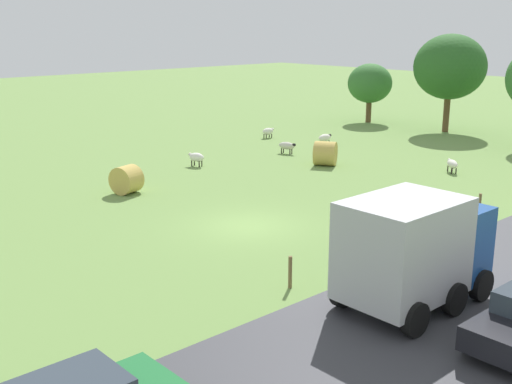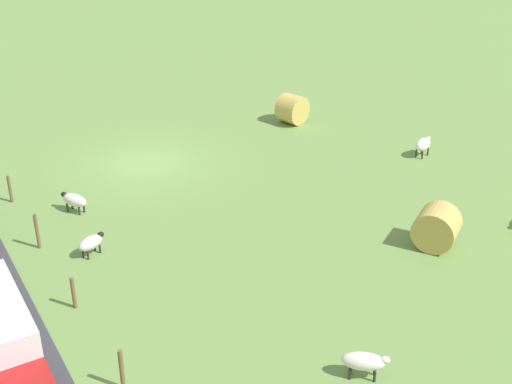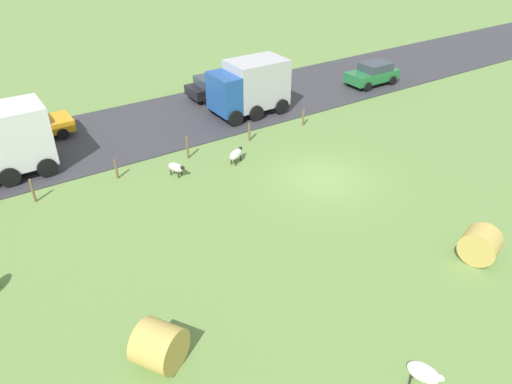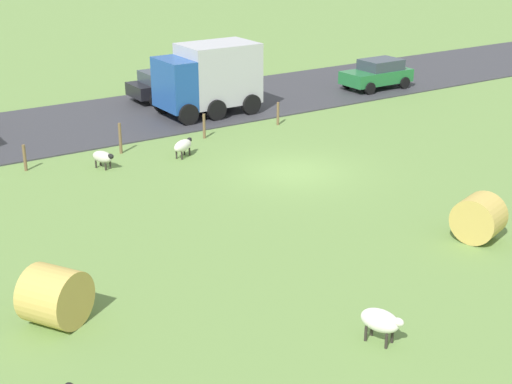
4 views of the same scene
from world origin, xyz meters
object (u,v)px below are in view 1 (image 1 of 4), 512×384
(sheep_1, at_px, (362,223))
(hay_bale_0, at_px, (126,180))
(hay_bale_1, at_px, (325,153))
(truck_0, at_px, (413,248))
(sheep_2, at_px, (325,138))
(tree_1, at_px, (370,83))
(sheep_5, at_px, (419,211))
(tree_0, at_px, (450,67))
(sheep_6, at_px, (196,157))
(sheep_4, at_px, (452,164))
(sheep_0, at_px, (287,146))
(sheep_3, at_px, (268,131))

(sheep_1, bearing_deg, hay_bale_0, -163.16)
(hay_bale_1, relative_size, truck_0, 0.30)
(sheep_2, distance_m, tree_1, 12.18)
(sheep_1, relative_size, sheep_2, 0.98)
(sheep_2, bearing_deg, sheep_5, -34.81)
(truck_0, bearing_deg, tree_0, 120.17)
(truck_0, bearing_deg, sheep_6, 160.75)
(sheep_6, bearing_deg, sheep_4, 41.54)
(sheep_0, xyz_separation_m, sheep_1, (13.53, -9.24, -0.04))
(sheep_0, xyz_separation_m, sheep_6, (-0.85, -6.59, 0.04))
(sheep_1, bearing_deg, sheep_2, 136.44)
(sheep_1, relative_size, sheep_6, 1.05)
(sheep_3, bearing_deg, tree_0, 59.54)
(sheep_0, xyz_separation_m, hay_bale_0, (1.75, -12.80, 0.18))
(hay_bale_1, bearing_deg, hay_bale_0, -100.47)
(tree_1, height_order, truck_0, tree_1)
(sheep_3, relative_size, sheep_4, 0.90)
(sheep_4, relative_size, tree_0, 0.16)
(sheep_6, bearing_deg, tree_0, 82.31)
(sheep_4, bearing_deg, hay_bale_1, -147.76)
(sheep_4, bearing_deg, sheep_5, -66.51)
(sheep_3, bearing_deg, sheep_2, 8.53)
(sheep_6, distance_m, hay_bale_0, 6.74)
(sheep_2, relative_size, sheep_4, 1.03)
(tree_0, bearing_deg, hay_bale_0, -90.69)
(sheep_4, xyz_separation_m, sheep_5, (3.95, -9.09, -0.05))
(sheep_1, relative_size, sheep_5, 1.08)
(sheep_0, relative_size, truck_0, 0.27)
(hay_bale_1, bearing_deg, sheep_0, 168.96)
(sheep_1, height_order, sheep_2, sheep_2)
(sheep_2, height_order, tree_0, tree_0)
(sheep_3, distance_m, tree_0, 14.70)
(sheep_2, distance_m, sheep_5, 17.21)
(sheep_2, height_order, tree_1, tree_1)
(truck_0, bearing_deg, hay_bale_1, 139.32)
(sheep_4, xyz_separation_m, tree_1, (-15.00, 11.58, 2.74))
(sheep_6, xyz_separation_m, truck_0, (19.51, -6.82, 1.28))
(hay_bale_1, distance_m, tree_0, 16.55)
(truck_0, bearing_deg, sheep_4, 117.72)
(sheep_0, height_order, sheep_1, sheep_0)
(sheep_2, relative_size, sheep_6, 1.07)
(sheep_0, relative_size, sheep_2, 1.07)
(tree_1, bearing_deg, sheep_6, -78.98)
(sheep_2, bearing_deg, tree_1, 113.98)
(sheep_2, xyz_separation_m, sheep_3, (-4.87, -0.73, -0.08))
(sheep_1, height_order, hay_bale_0, hay_bale_0)
(tree_0, xyz_separation_m, tree_1, (-7.06, -0.50, -1.68))
(hay_bale_0, height_order, tree_1, tree_1)
(sheep_4, bearing_deg, tree_0, 123.32)
(sheep_1, height_order, tree_0, tree_0)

